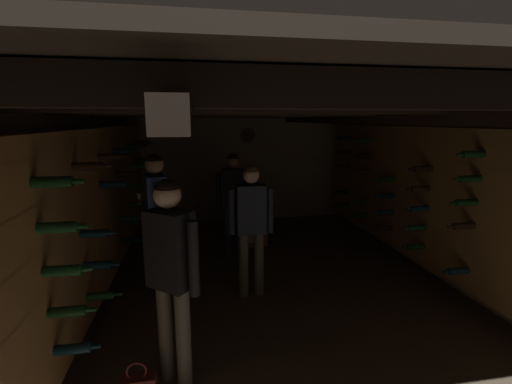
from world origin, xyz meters
TOP-DOWN VIEW (x-y plane):
  - ground_plane at (0.00, 0.00)m, footprint 8.40×8.40m
  - room_shell at (0.00, 0.27)m, footprint 4.72×6.52m
  - wine_crate_stack at (-0.03, 1.61)m, footprint 0.52×0.35m
  - display_bottle at (-0.11, 1.64)m, footprint 0.08×0.08m
  - person_host_center at (-0.32, -0.20)m, footprint 0.54×0.23m
  - person_guest_rear_center at (-0.39, 1.06)m, footprint 0.53×0.33m
  - person_guest_near_left at (-1.17, -1.58)m, footprint 0.43×0.39m
  - person_guest_mid_left at (-1.43, -0.03)m, footprint 0.38×0.53m

SIDE VIEW (x-z plane):
  - ground_plane at x=0.00m, z-range 0.00..0.00m
  - wine_crate_stack at x=-0.03m, z-range 0.00..0.90m
  - person_host_center at x=-0.32m, z-range 0.17..1.79m
  - person_guest_rear_center at x=-0.39m, z-range 0.17..1.82m
  - display_bottle at x=-0.11m, z-range 0.86..1.21m
  - person_guest_near_left at x=-1.17m, z-range 0.19..1.90m
  - person_guest_mid_left at x=-1.43m, z-range 0.20..1.95m
  - room_shell at x=0.00m, z-range 0.22..2.63m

